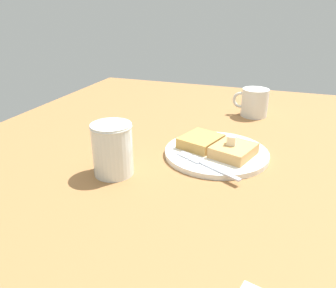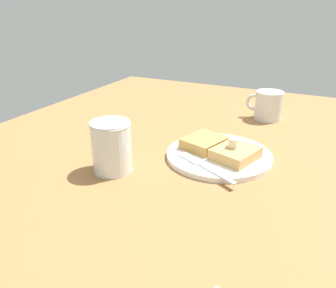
% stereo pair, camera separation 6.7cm
% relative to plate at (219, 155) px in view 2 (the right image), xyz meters
% --- Properties ---
extents(table_surface, '(1.18, 1.18, 0.03)m').
position_rel_plate_xyz_m(table_surface, '(0.03, -0.06, -0.02)').
color(table_surface, olive).
rests_on(table_surface, ground).
extents(plate, '(0.23, 0.23, 0.01)m').
position_rel_plate_xyz_m(plate, '(0.00, 0.00, 0.00)').
color(plate, white).
rests_on(plate, table_surface).
extents(toast_slice_left, '(0.10, 0.11, 0.02)m').
position_rel_plate_xyz_m(toast_slice_left, '(-0.04, 0.01, 0.02)').
color(toast_slice_left, tan).
rests_on(toast_slice_left, plate).
extents(toast_slice_middle, '(0.10, 0.11, 0.02)m').
position_rel_plate_xyz_m(toast_slice_middle, '(0.04, -0.01, 0.02)').
color(toast_slice_middle, '#C09045').
rests_on(toast_slice_middle, plate).
extents(butter_pat_primary, '(0.02, 0.02, 0.02)m').
position_rel_plate_xyz_m(butter_pat_primary, '(-0.03, 0.01, 0.04)').
color(butter_pat_primary, '#F8E9C5').
rests_on(butter_pat_primary, toast_slice_left).
extents(fork, '(0.15, 0.09, 0.00)m').
position_rel_plate_xyz_m(fork, '(0.01, 0.07, 0.01)').
color(fork, silver).
rests_on(fork, plate).
extents(syrup_jar, '(0.08, 0.08, 0.10)m').
position_rel_plate_xyz_m(syrup_jar, '(0.17, 0.15, 0.04)').
color(syrup_jar, '#5B260F').
rests_on(syrup_jar, table_surface).
extents(coffee_mug, '(0.10, 0.08, 0.08)m').
position_rel_plate_xyz_m(coffee_mug, '(-0.05, -0.31, 0.03)').
color(coffee_mug, silver).
rests_on(coffee_mug, table_surface).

